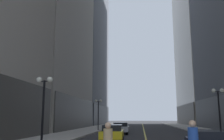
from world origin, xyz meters
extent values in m
plane|color=#2D2D30|center=(0.00, 35.00, 0.00)|extent=(200.00, 200.00, 0.00)
cube|color=#ADA8A0|center=(-8.25, 35.00, 0.07)|extent=(4.50, 78.00, 0.15)
cube|color=#ADA8A0|center=(8.25, 35.00, 0.07)|extent=(4.50, 78.00, 0.15)
cube|color=#E5D64C|center=(0.00, 35.00, 0.00)|extent=(0.16, 70.00, 0.01)
cube|color=#3A3935|center=(-10.60, 34.50, 2.50)|extent=(0.50, 22.80, 5.00)
cube|color=#212327|center=(-10.60, 60.00, 2.50)|extent=(0.50, 24.70, 5.00)
cube|color=#212327|center=(10.60, 34.50, 2.50)|extent=(0.50, 22.80, 5.00)
cube|color=#B7AD99|center=(15.87, 60.00, 29.83)|extent=(10.75, 26.00, 59.65)
cube|color=#403C35|center=(10.60, 60.00, 2.50)|extent=(0.50, 24.70, 5.00)
cube|color=black|center=(2.85, 6.93, 1.07)|extent=(1.75, 2.40, 0.50)
cube|color=yellow|center=(-2.73, 15.23, 0.59)|extent=(1.90, 4.48, 0.55)
cube|color=black|center=(-2.74, 15.45, 1.07)|extent=(1.61, 2.53, 0.50)
cylinder|color=black|center=(-1.93, 13.72, 0.32)|extent=(0.25, 0.65, 0.64)
cylinder|color=black|center=(-3.41, 13.66, 0.32)|extent=(0.25, 0.65, 0.64)
cylinder|color=black|center=(-2.05, 16.80, 0.32)|extent=(0.25, 0.65, 0.64)
cylinder|color=black|center=(-3.54, 16.74, 0.32)|extent=(0.25, 0.65, 0.64)
cube|color=#B7B7BC|center=(-2.79, 24.45, 0.59)|extent=(1.92, 4.24, 0.55)
cube|color=black|center=(-2.79, 24.66, 1.07)|extent=(1.65, 2.39, 0.50)
cylinder|color=black|center=(-1.96, 23.00, 0.32)|extent=(0.24, 0.65, 0.64)
cylinder|color=black|center=(-3.53, 22.96, 0.32)|extent=(0.24, 0.65, 0.64)
cylinder|color=black|center=(-2.05, 25.94, 0.32)|extent=(0.24, 0.65, 0.64)
cylinder|color=black|center=(-3.61, 25.89, 0.32)|extent=(0.24, 0.65, 0.64)
cylinder|color=#234799|center=(1.34, 3.47, 1.23)|extent=(0.41, 0.41, 0.70)
sphere|color=tan|center=(1.34, 3.47, 1.70)|extent=(0.24, 0.24, 0.24)
cylinder|color=tan|center=(-1.62, 3.90, 1.18)|extent=(0.48, 0.48, 0.67)
sphere|color=tan|center=(-1.62, 3.90, 1.62)|extent=(0.23, 0.23, 0.23)
cylinder|color=black|center=(-6.40, 9.53, 2.10)|extent=(0.14, 0.14, 4.20)
cylinder|color=black|center=(-6.40, 9.53, 4.15)|extent=(0.80, 0.06, 0.06)
sphere|color=white|center=(-6.75, 9.53, 4.25)|extent=(0.36, 0.36, 0.36)
sphere|color=white|center=(-6.05, 9.53, 4.25)|extent=(0.36, 0.36, 0.36)
cylinder|color=black|center=(-6.40, 29.98, 2.10)|extent=(0.14, 0.14, 4.20)
cylinder|color=black|center=(-6.40, 29.98, 4.15)|extent=(0.80, 0.06, 0.06)
sphere|color=white|center=(-6.75, 29.98, 4.25)|extent=(0.36, 0.36, 0.36)
sphere|color=white|center=(-6.05, 29.98, 4.25)|extent=(0.36, 0.36, 0.36)
cylinder|color=black|center=(6.40, 17.49, 2.10)|extent=(0.14, 0.14, 4.20)
cylinder|color=black|center=(6.40, 17.49, 4.15)|extent=(0.80, 0.06, 0.06)
sphere|color=white|center=(6.05, 17.49, 4.25)|extent=(0.36, 0.36, 0.36)
sphere|color=white|center=(6.75, 17.49, 4.25)|extent=(0.36, 0.36, 0.36)
camera|label=1|loc=(-0.40, -5.50, 1.92)|focal=40.13mm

